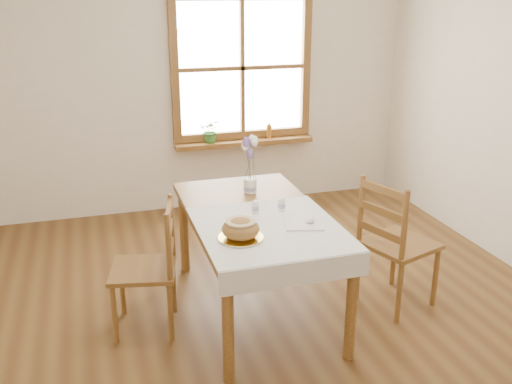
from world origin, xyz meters
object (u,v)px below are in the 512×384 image
Objects in this scene: dining_table at (256,224)px; flower_vase at (250,186)px; chair_left at (143,268)px; bread_plate at (241,238)px; chair_right at (399,242)px.

flower_vase is at bearing 79.64° from dining_table.
flower_vase is (0.86, 0.41, 0.35)m from chair_left.
chair_left reaches higher than bread_plate.
dining_table is 0.49m from bread_plate.
dining_table is at bearing -100.36° from flower_vase.
chair_left is (-0.79, -0.02, -0.21)m from dining_table.
flower_vase is at bearing 127.22° from chair_left.
chair_right is (1.80, -0.20, 0.04)m from chair_left.
chair_left is 1.81m from chair_right.
chair_right is 1.16m from flower_vase.
flower_vase is (0.29, 0.81, 0.04)m from bread_plate.
bread_plate is at bearing -118.05° from dining_table.
dining_table is 5.90× the size of bread_plate.
bread_plate is at bearing -109.99° from flower_vase.
dining_table is 14.68× the size of flower_vase.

